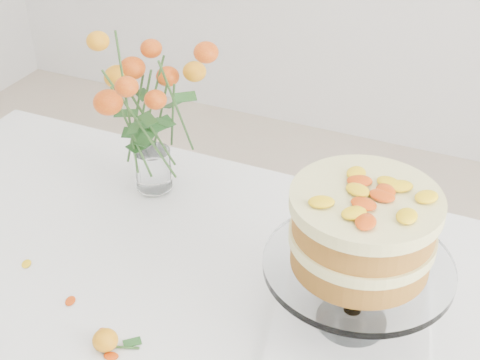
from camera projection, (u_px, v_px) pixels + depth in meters
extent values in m
cube|color=tan|center=(156.00, 296.00, 1.27)|extent=(1.40, 0.90, 0.04)
cylinder|color=tan|center=(45.00, 249.00, 1.97)|extent=(0.06, 0.06, 0.71)
cube|color=white|center=(155.00, 287.00, 1.26)|extent=(1.42, 0.92, 0.01)
cube|color=white|center=(251.00, 201.00, 1.66)|extent=(1.42, 0.01, 0.20)
cube|color=white|center=(351.00, 323.00, 1.17)|extent=(0.31, 0.31, 0.01)
cylinder|color=white|center=(355.00, 290.00, 1.13)|extent=(0.03, 0.03, 0.10)
cylinder|color=white|center=(358.00, 265.00, 1.10)|extent=(0.31, 0.31, 0.01)
cylinder|color=#985322|center=(360.00, 251.00, 1.08)|extent=(0.28, 0.28, 0.04)
cylinder|color=beige|center=(362.00, 235.00, 1.06)|extent=(0.29, 0.29, 0.02)
cylinder|color=#985322|center=(364.00, 219.00, 1.04)|extent=(0.28, 0.28, 0.04)
cylinder|color=beige|center=(366.00, 201.00, 1.02)|extent=(0.30, 0.30, 0.02)
cylinder|color=white|center=(155.00, 188.00, 1.52)|extent=(0.07, 0.07, 0.01)
cylinder|color=white|center=(153.00, 169.00, 1.49)|extent=(0.08, 0.08, 0.09)
ellipsoid|color=orange|center=(105.00, 340.00, 1.12)|extent=(0.04, 0.04, 0.04)
cylinder|color=#2D5221|center=(124.00, 348.00, 1.13)|extent=(0.05, 0.02, 0.00)
ellipsoid|color=yellow|center=(70.00, 301.00, 1.22)|extent=(0.03, 0.02, 0.00)
ellipsoid|color=yellow|center=(104.00, 333.00, 1.16)|extent=(0.03, 0.02, 0.00)
ellipsoid|color=yellow|center=(111.00, 356.00, 1.11)|extent=(0.03, 0.02, 0.00)
ellipsoid|color=yellow|center=(26.00, 264.00, 1.30)|extent=(0.03, 0.02, 0.00)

